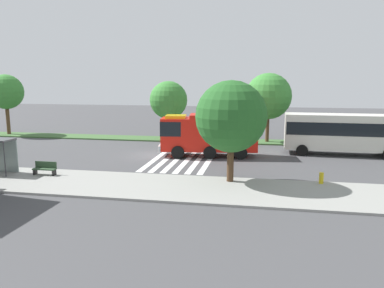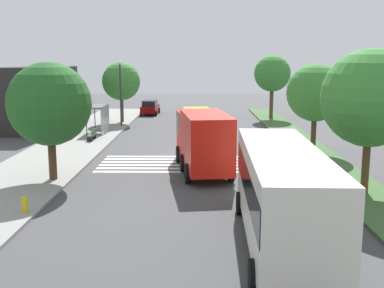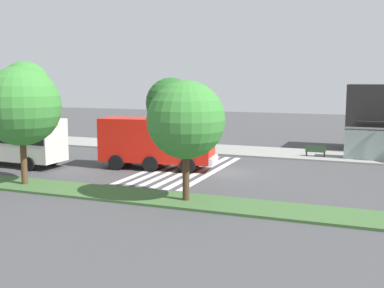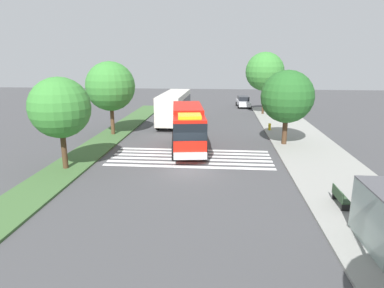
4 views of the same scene
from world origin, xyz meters
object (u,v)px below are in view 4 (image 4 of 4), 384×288
at_px(bus_stop_shelter, 378,207).
at_px(sidewalk_tree_far_west, 265,72).
at_px(fire_truck, 188,127).
at_px(transit_bus, 174,106).
at_px(sidewalk_tree_west, 287,97).
at_px(median_tree_west, 60,108).
at_px(fire_hydrant, 270,127).
at_px(parked_car_west, 243,102).
at_px(bench_near_shelter, 340,197).
at_px(median_tree_far_west, 110,86).

xyz_separation_m(bus_stop_shelter, sidewalk_tree_far_west, (-32.97, -0.66, 3.86)).
height_order(fire_truck, transit_bus, fire_truck).
distance_m(sidewalk_tree_west, median_tree_west, 18.34).
xyz_separation_m(fire_truck, median_tree_west, (5.37, -8.10, 2.31)).
bearing_deg(fire_truck, sidewalk_tree_west, 100.65).
bearing_deg(fire_hydrant, sidewalk_tree_far_west, 177.27).
distance_m(fire_truck, sidewalk_tree_far_west, 21.08).
bearing_deg(sidewalk_tree_west, median_tree_west, -63.63).
distance_m(transit_bus, bus_stop_shelter, 28.30).
height_order(parked_car_west, bench_near_shelter, parked_car_west).
height_order(bench_near_shelter, fire_hydrant, bench_near_shelter).
xyz_separation_m(sidewalk_tree_west, median_tree_far_west, (-2.50, -16.43, 0.55)).
bearing_deg(sidewalk_tree_west, bench_near_shelter, 2.87).
height_order(parked_car_west, bus_stop_shelter, bus_stop_shelter).
bearing_deg(median_tree_far_west, bench_near_shelter, 48.25).
bearing_deg(fire_hydrant, bench_near_shelter, 3.52).
xyz_separation_m(sidewalk_tree_far_west, sidewalk_tree_west, (16.24, 0.00, -1.41)).
bearing_deg(sidewalk_tree_far_west, bench_near_shelter, 1.26).
bearing_deg(fire_truck, bench_near_shelter, 34.22).
distance_m(transit_bus, median_tree_far_west, 8.85).
relative_size(bus_stop_shelter, bench_near_shelter, 2.19).
bearing_deg(median_tree_far_west, sidewalk_tree_far_west, 129.91).
height_order(bus_stop_shelter, sidewalk_tree_west, sidewalk_tree_west).
distance_m(parked_car_west, bus_stop_shelter, 40.04).
relative_size(median_tree_far_west, median_tree_west, 1.13).
bearing_deg(bench_near_shelter, sidewalk_tree_far_west, -178.74).
relative_size(bus_stop_shelter, sidewalk_tree_far_west, 0.43).
distance_m(bus_stop_shelter, sidewalk_tree_far_west, 33.20).
bearing_deg(sidewalk_tree_west, parked_car_west, -174.57).
bearing_deg(parked_car_west, fire_hydrant, 2.42).
bearing_deg(median_tree_west, transit_bus, 162.73).
bearing_deg(sidewalk_tree_far_west, fire_truck, -23.66).
distance_m(median_tree_far_west, median_tree_west, 10.65).
xyz_separation_m(sidewalk_tree_far_west, fire_hydrant, (10.50, -0.50, -5.25)).
height_order(sidewalk_tree_west, median_tree_far_west, median_tree_far_west).
bearing_deg(bench_near_shelter, sidewalk_tree_west, -177.13).
relative_size(fire_truck, fire_hydrant, 12.37).
height_order(transit_bus, fire_hydrant, transit_bus).
relative_size(parked_car_west, bus_stop_shelter, 1.35).
height_order(fire_truck, bus_stop_shelter, fire_truck).
bearing_deg(bench_near_shelter, median_tree_far_west, -131.75).
height_order(sidewalk_tree_west, median_tree_west, sidewalk_tree_west).
relative_size(bench_near_shelter, median_tree_far_west, 0.22).
relative_size(sidewalk_tree_far_west, fire_hydrant, 11.63).
bearing_deg(bench_near_shelter, transit_bus, -151.63).
bearing_deg(median_tree_far_west, bus_stop_shelter, 41.63).
xyz_separation_m(parked_car_west, fire_hydrant, (17.45, 1.70, -0.37)).
height_order(bus_stop_shelter, median_tree_west, median_tree_west).
xyz_separation_m(bench_near_shelter, median_tree_far_west, (-15.23, -17.07, 4.29)).
height_order(sidewalk_tree_far_west, median_tree_west, sidewalk_tree_far_west).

